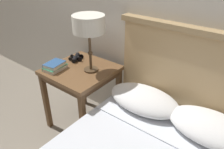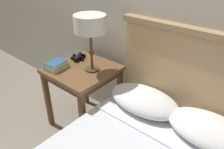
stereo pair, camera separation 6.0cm
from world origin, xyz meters
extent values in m
cube|color=brown|center=(-0.53, 0.63, 0.64)|extent=(0.58, 0.58, 0.04)
cube|color=brown|center=(-0.53, 0.63, 0.60)|extent=(0.55, 0.55, 0.05)
cube|color=brown|center=(-0.79, 0.37, 0.31)|extent=(0.04, 0.04, 0.62)
cube|color=brown|center=(-0.28, 0.37, 0.31)|extent=(0.04, 0.04, 0.62)
cube|color=brown|center=(-0.79, 0.88, 0.31)|extent=(0.04, 0.04, 0.62)
cube|color=brown|center=(-0.28, 0.88, 0.31)|extent=(0.04, 0.04, 0.62)
cube|color=white|center=(0.37, 0.59, 0.48)|extent=(1.12, 0.28, 0.01)
cube|color=tan|center=(0.37, 0.94, 0.55)|extent=(1.23, 0.06, 1.10)
cube|color=#A4865B|center=(0.37, 0.94, 1.12)|extent=(1.29, 0.10, 0.04)
ellipsoid|color=white|center=(0.11, 0.70, 0.55)|extent=(0.60, 0.36, 0.15)
ellipsoid|color=white|center=(0.64, 0.70, 0.55)|extent=(0.60, 0.36, 0.15)
cylinder|color=#4C3823|center=(-0.43, 0.66, 0.66)|extent=(0.13, 0.13, 0.01)
cylinder|color=#4C3823|center=(-0.43, 0.66, 0.84)|extent=(0.02, 0.02, 0.34)
sphere|color=#4C3823|center=(-0.43, 0.66, 0.83)|extent=(0.04, 0.04, 0.04)
cylinder|color=silver|center=(-0.43, 0.66, 1.09)|extent=(0.27, 0.27, 0.14)
cube|color=silver|center=(-0.70, 0.47, 0.67)|extent=(0.15, 0.20, 0.03)
cube|color=#337F56|center=(-0.70, 0.47, 0.69)|extent=(0.15, 0.21, 0.00)
cube|color=#337F56|center=(-0.77, 0.47, 0.67)|extent=(0.02, 0.20, 0.03)
cube|color=silver|center=(-0.70, 0.47, 0.71)|extent=(0.15, 0.19, 0.03)
cube|color=#2D568E|center=(-0.70, 0.47, 0.72)|extent=(0.16, 0.19, 0.00)
cube|color=#2D568E|center=(-0.77, 0.46, 0.71)|extent=(0.03, 0.17, 0.03)
cylinder|color=black|center=(-0.69, 0.70, 0.68)|extent=(0.09, 0.10, 0.04)
cylinder|color=black|center=(-0.64, 0.73, 0.68)|extent=(0.05, 0.03, 0.05)
cylinder|color=black|center=(-0.73, 0.68, 0.68)|extent=(0.04, 0.03, 0.04)
cylinder|color=black|center=(-0.72, 0.76, 0.68)|extent=(0.09, 0.10, 0.04)
cylinder|color=black|center=(-0.68, 0.78, 0.68)|extent=(0.05, 0.03, 0.05)
cylinder|color=black|center=(-0.76, 0.73, 0.68)|extent=(0.04, 0.03, 0.04)
cube|color=black|center=(-0.70, 0.73, 0.69)|extent=(0.07, 0.06, 0.01)
cylinder|color=black|center=(-0.70, 0.73, 0.69)|extent=(0.02, 0.02, 0.02)
camera|label=1|loc=(0.79, -0.60, 1.60)|focal=35.00mm
camera|label=2|loc=(0.84, -0.56, 1.60)|focal=35.00mm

